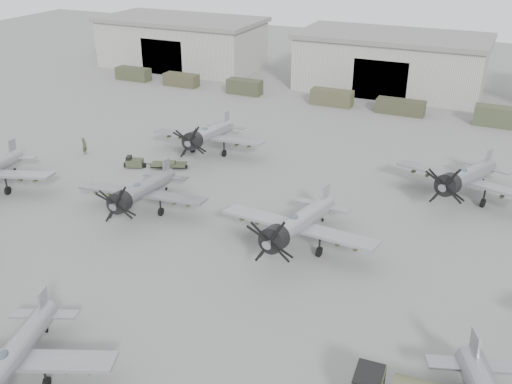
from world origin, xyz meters
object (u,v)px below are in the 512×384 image
(aircraft_far_0, at_px, (207,135))
(ground_crew, at_px, (85,146))
(aircraft_far_1, at_px, (465,178))
(aircraft_near_1, at_px, (10,360))
(aircraft_mid_2, at_px, (297,224))
(tug_trailer, at_px, (148,163))
(aircraft_mid_1, at_px, (140,191))

(aircraft_far_0, height_order, ground_crew, aircraft_far_0)
(aircraft_far_0, xyz_separation_m, aircraft_far_1, (28.09, -0.44, 0.09))
(aircraft_near_1, bearing_deg, aircraft_mid_2, 43.09)
(aircraft_far_1, xyz_separation_m, tug_trailer, (-32.26, -5.64, -1.97))
(aircraft_mid_1, xyz_separation_m, aircraft_mid_2, (15.31, -0.28, 0.19))
(aircraft_mid_1, xyz_separation_m, aircraft_far_0, (-1.45, 15.28, 0.15))
(aircraft_mid_1, bearing_deg, aircraft_far_0, 88.13)
(tug_trailer, bearing_deg, aircraft_far_0, 34.52)
(aircraft_mid_2, xyz_separation_m, tug_trailer, (-20.94, 9.49, -1.93))
(aircraft_mid_1, relative_size, tug_trailer, 1.89)
(aircraft_far_1, distance_m, ground_crew, 41.49)
(ground_crew, bearing_deg, aircraft_far_0, -80.69)
(aircraft_far_0, bearing_deg, aircraft_near_1, -83.74)
(aircraft_mid_2, relative_size, tug_trailer, 2.04)
(aircraft_far_1, bearing_deg, tug_trailer, -153.97)
(aircraft_near_1, relative_size, tug_trailer, 1.78)
(aircraft_mid_1, height_order, aircraft_mid_2, aircraft_mid_2)
(aircraft_near_1, xyz_separation_m, aircraft_mid_2, (9.37, 21.07, 0.27))
(aircraft_mid_1, distance_m, aircraft_far_1, 30.49)
(aircraft_mid_2, height_order, aircraft_far_0, aircraft_mid_2)
(aircraft_near_1, distance_m, ground_crew, 37.08)
(aircraft_mid_1, xyz_separation_m, aircraft_far_1, (26.64, 14.84, 0.24))
(aircraft_mid_2, distance_m, aircraft_far_1, 18.89)
(aircraft_mid_2, relative_size, aircraft_far_1, 0.98)
(aircraft_mid_1, bearing_deg, tug_trailer, 114.11)
(aircraft_mid_1, height_order, aircraft_far_0, aircraft_far_0)
(aircraft_far_1, bearing_deg, aircraft_far_0, -164.79)
(aircraft_far_0, bearing_deg, aircraft_far_1, -6.05)
(tug_trailer, bearing_deg, ground_crew, 156.66)
(aircraft_far_1, height_order, ground_crew, aircraft_far_1)
(aircraft_near_1, distance_m, tug_trailer, 32.72)
(aircraft_mid_2, bearing_deg, aircraft_near_1, -109.45)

